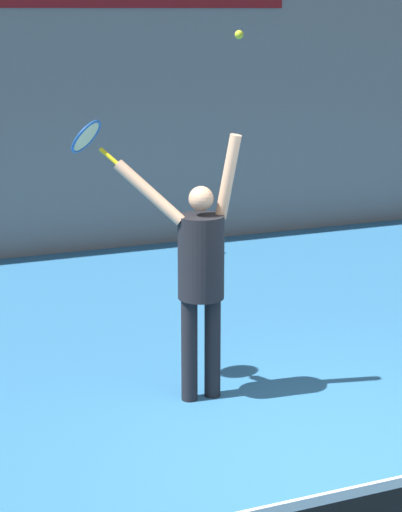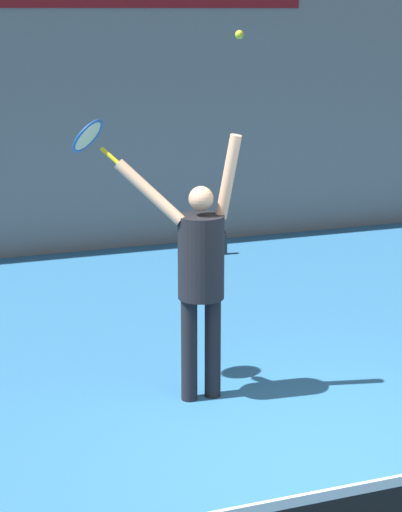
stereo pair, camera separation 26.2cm
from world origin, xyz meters
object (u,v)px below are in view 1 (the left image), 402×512
tennis_player (200,268)px  tennis_ball (239,35)px  tennis_racket (88,138)px  water_bottle (211,243)px

tennis_player → tennis_ball: size_ratio=32.73×
tennis_ball → tennis_player: bearing=167.4°
tennis_player → tennis_ball: (0.28, -0.06, 1.77)m
tennis_racket → water_bottle: (2.59, 3.65, -1.93)m
tennis_racket → tennis_ball: bearing=-29.0°
tennis_player → water_bottle: size_ratio=6.86×
tennis_player → tennis_racket: (-0.73, 0.50, 0.99)m
water_bottle → tennis_racket: bearing=-125.3°
tennis_player → water_bottle: bearing=65.9°
tennis_player → tennis_racket: tennis_racket is taller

